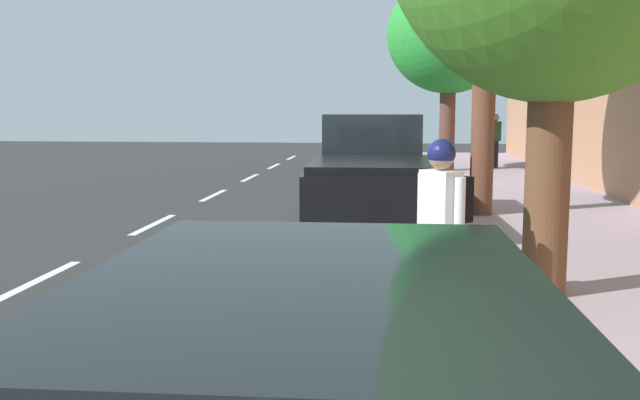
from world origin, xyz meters
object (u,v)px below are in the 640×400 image
(parked_pickup_black_second, at_px, (372,176))
(street_tree_corner, at_px, (449,36))
(pedestrian_on_phone, at_px, (495,137))
(parked_sedan_white_far, at_px, (384,144))
(bicycle_at_curb, at_px, (417,273))
(cyclist_with_backpack, at_px, (443,210))
(parked_sedan_silver_mid, at_px, (378,157))

(parked_pickup_black_second, xyz_separation_m, street_tree_corner, (1.93, 9.59, 3.27))
(street_tree_corner, bearing_deg, pedestrian_on_phone, 35.09)
(parked_pickup_black_second, xyz_separation_m, parked_sedan_white_far, (-0.01, 13.79, -0.15))
(parked_pickup_black_second, height_order, bicycle_at_curb, parked_pickup_black_second)
(parked_pickup_black_second, relative_size, bicycle_at_curb, 4.28)
(parked_pickup_black_second, bearing_deg, street_tree_corner, 78.62)
(cyclist_with_backpack, bearing_deg, street_tree_corner, 85.88)
(parked_pickup_black_second, height_order, parked_sedan_silver_mid, parked_pickup_black_second)
(pedestrian_on_phone, bearing_deg, cyclist_with_backpack, -99.38)
(street_tree_corner, xyz_separation_m, pedestrian_on_phone, (1.57, 1.10, -3.04))
(cyclist_with_backpack, height_order, pedestrian_on_phone, pedestrian_on_phone)
(parked_sedan_white_far, distance_m, pedestrian_on_phone, 4.70)
(parked_sedan_white_far, distance_m, street_tree_corner, 5.76)
(cyclist_with_backpack, bearing_deg, parked_pickup_black_second, 99.21)
(parked_pickup_black_second, height_order, street_tree_corner, street_tree_corner)
(cyclist_with_backpack, relative_size, pedestrian_on_phone, 1.05)
(parked_sedan_silver_mid, bearing_deg, cyclist_with_backpack, -85.63)
(bicycle_at_curb, distance_m, street_tree_corner, 15.00)
(cyclist_with_backpack, xyz_separation_m, street_tree_corner, (1.07, 14.89, 3.08))
(bicycle_at_curb, height_order, pedestrian_on_phone, pedestrian_on_phone)
(parked_sedan_white_far, height_order, pedestrian_on_phone, pedestrian_on_phone)
(parked_sedan_silver_mid, relative_size, cyclist_with_backpack, 2.48)
(parked_pickup_black_second, distance_m, bicycle_at_curb, 4.93)
(parked_sedan_white_far, bearing_deg, cyclist_with_backpack, -87.38)
(pedestrian_on_phone, bearing_deg, parked_sedan_silver_mid, -133.88)
(parked_sedan_white_far, distance_m, bicycle_at_curb, 18.67)
(parked_pickup_black_second, height_order, cyclist_with_backpack, parked_pickup_black_second)
(pedestrian_on_phone, bearing_deg, street_tree_corner, -144.91)
(bicycle_at_curb, bearing_deg, cyclist_with_backpack, -63.39)
(parked_pickup_black_second, xyz_separation_m, parked_sedan_silver_mid, (-0.08, 6.97, -0.15))
(bicycle_at_curb, distance_m, cyclist_with_backpack, 0.88)
(parked_sedan_white_far, bearing_deg, parked_sedan_silver_mid, -90.53)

